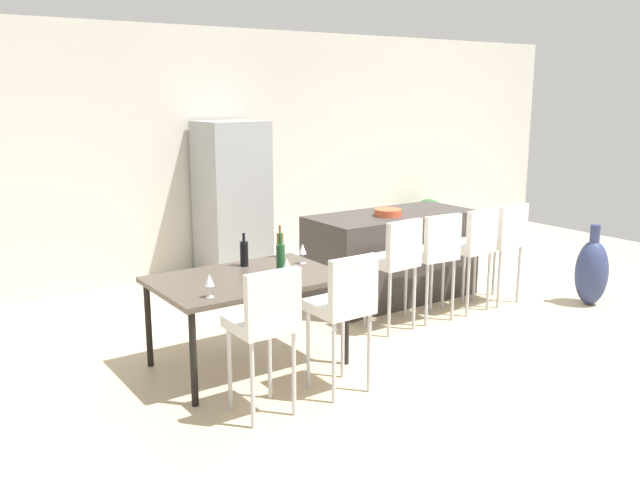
% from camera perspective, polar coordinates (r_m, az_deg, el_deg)
% --- Properties ---
extents(ground_plane, '(10.00, 10.00, 0.00)m').
position_cam_1_polar(ground_plane, '(6.66, 8.65, -6.78)').
color(ground_plane, '#C6B28E').
extents(back_wall, '(10.00, 0.12, 2.90)m').
position_cam_1_polar(back_wall, '(8.66, -4.38, 7.61)').
color(back_wall, beige).
rests_on(back_wall, ground_plane).
extents(kitchen_island, '(1.80, 0.81, 0.92)m').
position_cam_1_polar(kitchen_island, '(7.23, 6.01, -1.36)').
color(kitchen_island, '#383330').
rests_on(kitchen_island, ground_plane).
extents(bar_chair_left, '(0.43, 0.43, 1.05)m').
position_cam_1_polar(bar_chair_left, '(6.19, 6.35, -1.45)').
color(bar_chair_left, silver).
rests_on(bar_chair_left, ground_plane).
extents(bar_chair_middle, '(0.43, 0.43, 1.05)m').
position_cam_1_polar(bar_chair_middle, '(6.51, 9.62, -0.84)').
color(bar_chair_middle, silver).
rests_on(bar_chair_middle, ground_plane).
extents(bar_chair_right, '(0.43, 0.43, 1.05)m').
position_cam_1_polar(bar_chair_right, '(6.87, 12.70, -0.28)').
color(bar_chair_right, silver).
rests_on(bar_chair_right, ground_plane).
extents(bar_chair_far, '(0.42, 0.42, 1.05)m').
position_cam_1_polar(bar_chair_far, '(7.21, 15.17, 0.18)').
color(bar_chair_far, silver).
rests_on(bar_chair_far, ground_plane).
extents(dining_table, '(1.45, 0.98, 0.74)m').
position_cam_1_polar(dining_table, '(5.40, -6.18, -3.71)').
color(dining_table, '#4C4238').
rests_on(dining_table, ground_plane).
extents(dining_chair_near, '(0.40, 0.40, 1.05)m').
position_cam_1_polar(dining_chair_near, '(4.53, -4.64, -6.62)').
color(dining_chair_near, silver).
rests_on(dining_chair_near, ground_plane).
extents(dining_chair_far, '(0.40, 0.40, 1.05)m').
position_cam_1_polar(dining_chair_far, '(4.87, 2.03, -5.22)').
color(dining_chair_far, silver).
rests_on(dining_chair_far, ground_plane).
extents(wine_bottle_left, '(0.06, 0.06, 0.28)m').
position_cam_1_polar(wine_bottle_left, '(5.98, -3.37, -0.37)').
color(wine_bottle_left, brown).
rests_on(wine_bottle_left, dining_table).
extents(wine_bottle_inner, '(0.07, 0.07, 0.28)m').
position_cam_1_polar(wine_bottle_inner, '(5.69, -6.40, -1.11)').
color(wine_bottle_inner, black).
rests_on(wine_bottle_inner, dining_table).
extents(wine_bottle_corner, '(0.07, 0.07, 0.33)m').
position_cam_1_polar(wine_bottle_corner, '(5.44, -3.33, -1.52)').
color(wine_bottle_corner, '#194723').
rests_on(wine_bottle_corner, dining_table).
extents(wine_glass_middle, '(0.07, 0.07, 0.17)m').
position_cam_1_polar(wine_glass_middle, '(5.73, -1.49, -0.79)').
color(wine_glass_middle, silver).
rests_on(wine_glass_middle, dining_table).
extents(wine_glass_right, '(0.07, 0.07, 0.17)m').
position_cam_1_polar(wine_glass_right, '(5.26, -2.81, -2.03)').
color(wine_glass_right, silver).
rests_on(wine_glass_right, dining_table).
extents(wine_glass_far, '(0.07, 0.07, 0.17)m').
position_cam_1_polar(wine_glass_far, '(4.86, -9.29, -3.38)').
color(wine_glass_far, silver).
rests_on(wine_glass_far, dining_table).
extents(refrigerator, '(0.72, 0.68, 1.84)m').
position_cam_1_polar(refrigerator, '(7.98, -7.40, 3.29)').
color(refrigerator, '#939699').
rests_on(refrigerator, ground_plane).
extents(fruit_bowl, '(0.28, 0.28, 0.07)m').
position_cam_1_polar(fruit_bowl, '(6.98, 5.74, 2.31)').
color(fruit_bowl, '#C6512D').
rests_on(fruit_bowl, kitchen_island).
extents(floor_vase, '(0.33, 0.33, 0.84)m').
position_cam_1_polar(floor_vase, '(7.54, 21.86, -2.49)').
color(floor_vase, navy).
rests_on(floor_vase, ground_plane).
extents(potted_plant, '(0.46, 0.46, 0.66)m').
position_cam_1_polar(potted_plant, '(9.88, 9.09, 1.89)').
color(potted_plant, beige).
rests_on(potted_plant, ground_plane).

